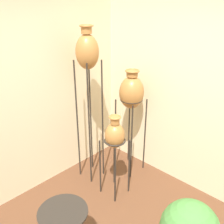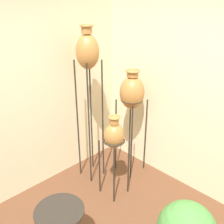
% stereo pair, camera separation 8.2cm
% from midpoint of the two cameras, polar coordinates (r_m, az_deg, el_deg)
% --- Properties ---
extents(vase_stand_tall, '(0.28, 0.28, 2.08)m').
position_cam_midpoint_polar(vase_stand_tall, '(3.20, -4.57, 11.98)').
color(vase_stand_tall, '#28231E').
rests_on(vase_stand_tall, ground_plane).
extents(vase_stand_medium, '(0.33, 0.33, 1.51)m').
position_cam_midpoint_polar(vase_stand_medium, '(3.48, 5.05, 4.01)').
color(vase_stand_medium, '#28231E').
rests_on(vase_stand_medium, ground_plane).
extents(vase_stand_short, '(0.28, 0.28, 1.10)m').
position_cam_midpoint_polar(vase_stand_short, '(3.16, 1.21, -5.39)').
color(vase_stand_short, '#28231E').
rests_on(vase_stand_short, ground_plane).
extents(side_table, '(0.45, 0.45, 0.63)m').
position_cam_midpoint_polar(side_table, '(2.66, -10.17, -22.97)').
color(side_table, '#28231E').
rests_on(side_table, ground_plane).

